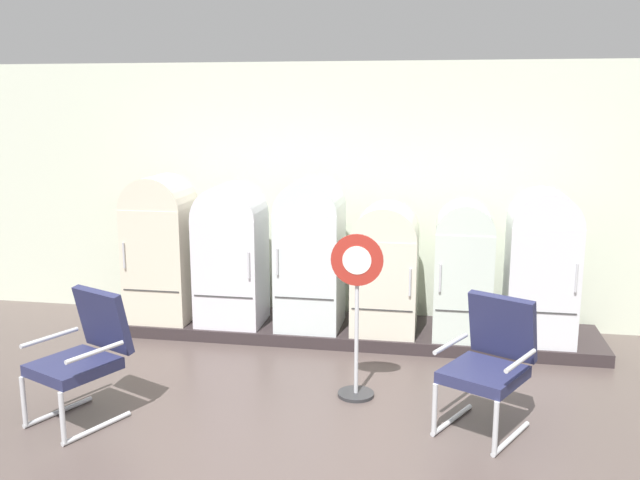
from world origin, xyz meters
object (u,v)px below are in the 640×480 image
Objects in this scene: refrigerator_1 at (231,250)px; sign_stand at (357,320)px; refrigerator_4 at (463,266)px; armchair_left at (84,351)px; refrigerator_3 at (385,265)px; armchair_right at (490,359)px; refrigerator_2 at (310,249)px; refrigerator_0 at (161,244)px; refrigerator_5 at (542,262)px.

refrigerator_1 is 1.06× the size of sign_stand.
armchair_left is at bearing -144.06° from refrigerator_4.
refrigerator_3 reaches higher than armchair_right.
refrigerator_4 is (0.80, -0.03, 0.04)m from refrigerator_3.
refrigerator_0 is at bearing -179.06° from refrigerator_2.
refrigerator_0 is 2.49m from refrigerator_3.
refrigerator_5 reaches higher than sign_stand.
refrigerator_3 is at bearing 178.06° from refrigerator_4.
refrigerator_1 is 1.48× the size of armchair_right.
refrigerator_0 is at bearing 149.10° from sign_stand.
refrigerator_0 is 4.07m from refrigerator_5.
refrigerator_2 is 1.18× the size of refrigerator_3.
refrigerator_4 is 0.91× the size of refrigerator_5.
refrigerator_4 reaches higher than armchair_right.
refrigerator_1 is at bearing -178.65° from refrigerator_3.
refrigerator_5 is (0.77, 0.00, 0.07)m from refrigerator_4.
armchair_left and armchair_right have the same top height.
refrigerator_3 is at bearing 1.35° from refrigerator_1.
refrigerator_5 is at bearing -0.42° from refrigerator_2.
refrigerator_0 is at bearing -179.18° from refrigerator_3.
refrigerator_5 is (3.26, 0.01, 0.01)m from refrigerator_1.
armchair_right is at bearing -84.60° from refrigerator_4.
refrigerator_2 is 1.14× the size of refrigerator_4.
refrigerator_2 is at bearing 115.31° from sign_stand.
refrigerator_4 is at bearing 35.94° from armchair_left.
refrigerator_4 is 1.71m from sign_stand.
refrigerator_3 is at bearing 0.56° from refrigerator_2.
refrigerator_2 reaches higher than armchair_right.
refrigerator_1 reaches higher than sign_stand.
armchair_left is (-1.43, -2.22, -0.41)m from refrigerator_2.
refrigerator_1 is 0.87m from refrigerator_2.
armchair_left is 0.72× the size of sign_stand.
refrigerator_5 reaches higher than refrigerator_4.
refrigerator_4 is (2.48, 0.01, -0.07)m from refrigerator_1.
sign_stand is (-0.13, -1.45, -0.14)m from refrigerator_3.
refrigerator_0 is at bearing 152.66° from armchair_right.
refrigerator_1 is 1.48× the size of armchair_left.
refrigerator_4 is at bearing 0.29° from refrigerator_1.
armchair_left is at bearing -159.69° from sign_stand.
refrigerator_3 is 0.88× the size of refrigerator_5.
refrigerator_3 is at bearing 85.05° from sign_stand.
refrigerator_3 is 1.58m from refrigerator_5.
refrigerator_0 is 0.81m from refrigerator_1.
refrigerator_2 is 1.62m from refrigerator_4.
armchair_left is (0.25, -2.19, -0.41)m from refrigerator_0.
refrigerator_0 is 1.11× the size of sign_stand.
refrigerator_1 reaches higher than armchair_left.
refrigerator_1 is 3.22m from armchair_right.
refrigerator_4 is at bearing 95.40° from armchair_right.
refrigerator_0 is 1.00× the size of refrigerator_2.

